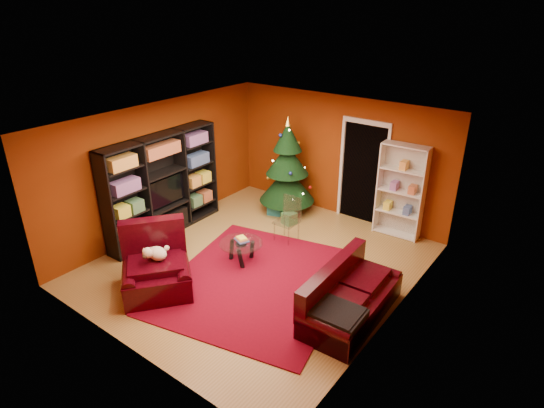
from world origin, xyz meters
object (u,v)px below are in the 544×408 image
Objects in this scene: gift_box_teal at (275,207)px; dog at (158,253)px; armchair at (156,267)px; gift_box_red at (283,202)px; white_bookshelf at (401,191)px; gift_box_green at (289,218)px; sofa at (352,293)px; christmas_tree at (287,167)px; coffee_table at (241,252)px; rug at (258,281)px; media_unit at (163,186)px; acrylic_chair at (287,222)px.

dog reaches higher than gift_box_teal.
gift_box_red is at bearing 42.28° from armchair.
white_bookshelf reaches higher than armchair.
armchair is at bearing -135.00° from dog.
gift_box_green is 0.14× the size of sofa.
christmas_tree is at bearing 48.13° from sofa.
gift_box_teal is at bearing 109.78° from coffee_table.
sofa is (3.11, -2.55, 0.30)m from gift_box_red.
rug is 1.70m from armchair.
armchair is (-1.15, -1.18, 0.44)m from rug.
coffee_table is at bearing -84.01° from gift_box_green.
rug is 2.87× the size of armchair.
gift_box_teal is 0.39m from gift_box_red.
christmas_tree reaches higher than media_unit.
acrylic_chair is (0.98, -1.23, 0.29)m from gift_box_red.
armchair is 0.61× the size of sofa.
sofa reaches higher than rug.
gift_box_red reaches higher than rug.
christmas_tree is 2.46m from white_bookshelf.
sofa is 2.33× the size of acrylic_chair.
rug is at bearing 93.16° from sofa.
rug is 4.20× the size of coffee_table.
armchair is at bearing -86.65° from gift_box_teal.
media_unit is 8.76× the size of gift_box_teal.
rug is at bearing -72.73° from acrylic_chair.
coffee_table is (0.52, 1.43, -0.46)m from dog.
rug is 10.84× the size of gift_box_teal.
armchair is at bearing -121.45° from white_bookshelf.
dog is (-1.16, -1.11, 0.66)m from rug.
white_bookshelf is (2.42, 0.42, -0.11)m from christmas_tree.
christmas_tree is at bearing 125.31° from acrylic_chair.
rug is at bearing -8.13° from dog.
gift_box_teal is at bearing 136.91° from acrylic_chair.
christmas_tree is 3.72m from dog.
coffee_table reaches higher than gift_box_green.
gift_box_green is at bearing -23.24° from gift_box_teal.
media_unit is at bearing -120.79° from christmas_tree.
rug is at bearing -26.80° from coffee_table.
dog is (-2.33, -4.12, -0.27)m from white_bookshelf.
acrylic_chair reaches higher than gift_box_green.
rug is 3.06m from gift_box_red.
christmas_tree is 1.12× the size of white_bookshelf.
dog is (1.46, -1.41, -0.35)m from media_unit.
gift_box_green is 3.26m from dog.
rug is 1.52× the size of christmas_tree.
media_unit is at bearing -146.83° from white_bookshelf.
gift_box_green is (-0.82, 2.09, 0.12)m from rug.
acrylic_chair is (0.70, 2.65, -0.04)m from armchair.
white_bookshelf is (2.52, 0.70, 0.79)m from gift_box_teal.
dog is at bearing -121.95° from white_bookshelf.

